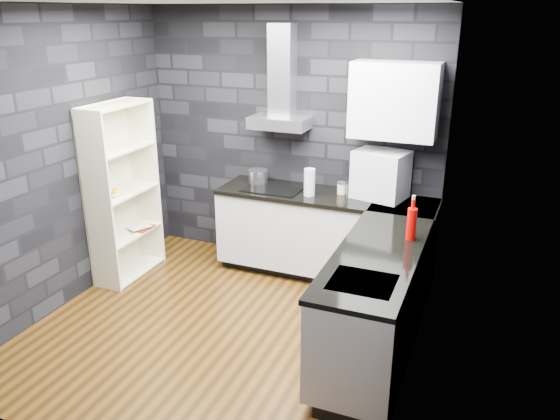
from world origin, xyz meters
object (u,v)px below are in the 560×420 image
Objects in this scene: utensil_crock at (351,190)px; fruit_bowl at (113,193)px; bookshelf at (123,193)px; appliance_garage at (381,175)px; pot at (258,177)px; storage_jar at (341,189)px; glass_vase at (309,182)px; red_bottle at (412,224)px.

utensil_crock is 0.63× the size of fruit_bowl.
bookshelf is (-2.17, -0.78, -0.06)m from utensil_crock.
appliance_garage is at bearing 10.56° from utensil_crock.
pot is 1.40m from bookshelf.
fruit_bowl is (-2.44, -0.97, -0.19)m from appliance_garage.
storage_jar is at bearing -0.46° from pot.
bookshelf is (-2.06, -0.80, -0.05)m from storage_jar.
pot is 1.04× the size of fruit_bowl.
glass_vase reaches higher than pot.
utensil_crock is at bearing 21.33° from glass_vase.
appliance_garage is 1.84× the size of red_bottle.
red_bottle is (0.46, -0.95, -0.09)m from appliance_garage.
glass_vase is at bearing 23.43° from fruit_bowl.
fruit_bowl is at bearing -140.31° from pot.
storage_jar is 2.21m from bookshelf.
utensil_crock is (1.02, -0.03, -0.01)m from pot.
red_bottle is at bearing -47.51° from storage_jar.
glass_vase is 1.89m from bookshelf.
utensil_crock reaches higher than storage_jar.
appliance_garage is at bearing 21.74° from fruit_bowl.
pot is at bearing 152.35° from red_bottle.
pot is 1.98m from red_bottle.
pot is 0.78× the size of red_bottle.
red_bottle is 2.90m from bookshelf.
pot is 0.66m from glass_vase.
glass_vase is at bearing -15.44° from pot.
appliance_garage reaches higher than red_bottle.
storage_jar is 0.40× the size of red_bottle.
bookshelf is (-2.90, 0.12, -0.13)m from red_bottle.
appliance_garage is (1.30, 0.03, 0.15)m from pot.
pot is 0.75× the size of glass_vase.
appliance_garage is (0.38, 0.03, 0.17)m from storage_jar.
bookshelf is (-1.14, -0.80, -0.07)m from pot.
fruit_bowl is at bearing -179.47° from red_bottle.
utensil_crock is at bearing -1.42° from pot.
fruit_bowl is (-2.06, -0.94, -0.02)m from storage_jar.
utensil_crock is 0.32m from appliance_garage.
red_bottle is at bearing -50.67° from utensil_crock.
glass_vase is 2.19× the size of utensil_crock.
appliance_garage is at bearing 38.43° from bookshelf.
glass_vase is at bearing -158.67° from utensil_crock.
utensil_crock is 2.30m from bookshelf.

